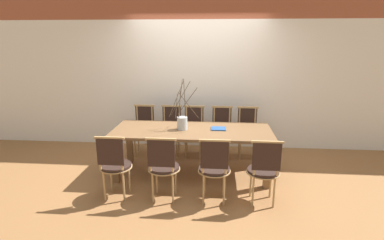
% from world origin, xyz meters
% --- Properties ---
extents(ground_plane, '(16.00, 16.00, 0.00)m').
position_xyz_m(ground_plane, '(0.00, 0.00, 0.00)').
color(ground_plane, olive).
extents(wall_rear, '(12.00, 0.06, 3.20)m').
position_xyz_m(wall_rear, '(0.00, 1.34, 1.60)').
color(wall_rear, white).
rests_on(wall_rear, ground_plane).
extents(dining_table, '(2.38, 0.94, 0.72)m').
position_xyz_m(dining_table, '(0.00, 0.00, 0.63)').
color(dining_table, brown).
rests_on(dining_table, ground_plane).
extents(chair_near_leftend, '(0.42, 0.42, 0.89)m').
position_xyz_m(chair_near_leftend, '(-0.94, -0.81, 0.49)').
color(chair_near_leftend, black).
rests_on(chair_near_leftend, ground_plane).
extents(chair_near_left, '(0.42, 0.42, 0.89)m').
position_xyz_m(chair_near_left, '(-0.30, -0.81, 0.49)').
color(chair_near_left, black).
rests_on(chair_near_left, ground_plane).
extents(chair_near_center, '(0.42, 0.42, 0.89)m').
position_xyz_m(chair_near_center, '(0.35, -0.81, 0.49)').
color(chair_near_center, black).
rests_on(chair_near_center, ground_plane).
extents(chair_near_right, '(0.42, 0.42, 0.89)m').
position_xyz_m(chair_near_right, '(0.96, -0.81, 0.49)').
color(chair_near_right, black).
rests_on(chair_near_right, ground_plane).
extents(chair_far_leftend, '(0.42, 0.42, 0.89)m').
position_xyz_m(chair_far_leftend, '(-0.95, 0.81, 0.49)').
color(chair_far_leftend, black).
rests_on(chair_far_leftend, ground_plane).
extents(chair_far_left, '(0.42, 0.42, 0.89)m').
position_xyz_m(chair_far_left, '(-0.45, 0.81, 0.49)').
color(chair_far_left, black).
rests_on(chair_far_left, ground_plane).
extents(chair_far_center, '(0.42, 0.42, 0.89)m').
position_xyz_m(chair_far_center, '(-0.04, 0.81, 0.49)').
color(chair_far_center, black).
rests_on(chair_far_center, ground_plane).
extents(chair_far_right, '(0.42, 0.42, 0.89)m').
position_xyz_m(chair_far_right, '(0.46, 0.81, 0.49)').
color(chair_far_right, black).
rests_on(chair_far_right, ground_plane).
extents(chair_far_rightend, '(0.42, 0.42, 0.89)m').
position_xyz_m(chair_far_rightend, '(0.91, 0.81, 0.49)').
color(chair_far_rightend, black).
rests_on(chair_far_rightend, ground_plane).
extents(vase_centerpiece, '(0.45, 0.47, 0.77)m').
position_xyz_m(vase_centerpiece, '(-0.15, -0.00, 0.84)').
color(vase_centerpiece, '#B2BCC1').
rests_on(vase_centerpiece, dining_table).
extents(book_stack, '(0.22, 0.20, 0.02)m').
position_xyz_m(book_stack, '(0.40, 0.06, 0.73)').
color(book_stack, '#234C8C').
rests_on(book_stack, dining_table).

